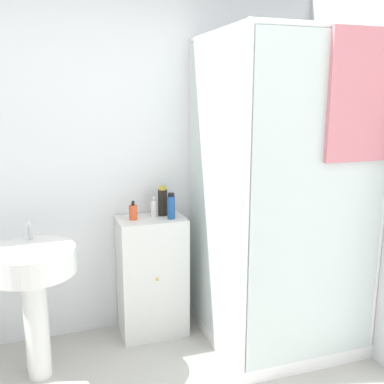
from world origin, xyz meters
name	(u,v)px	position (x,y,z in m)	size (l,w,h in m)	color
wall_back	(92,163)	(0.00, 1.70, 1.25)	(6.40, 0.06, 2.50)	silver
shower_enclosure	(276,265)	(1.14, 1.09, 0.58)	(0.96, 0.99, 2.10)	white
vanity_cabinet	(152,276)	(0.37, 1.51, 0.43)	(0.47, 0.34, 0.87)	silver
sink	(33,278)	(-0.43, 1.21, 0.64)	(0.52, 0.52, 0.96)	white
soap_dispenser	(133,212)	(0.24, 1.51, 0.92)	(0.06, 0.06, 0.13)	#E5562D
shampoo_bottle_tall_black	(163,201)	(0.47, 1.55, 0.97)	(0.07, 0.07, 0.21)	black
shampoo_bottle_blue	(171,206)	(0.50, 1.45, 0.96)	(0.05, 0.05, 0.18)	#1E4C93
lotion_bottle_white	(154,209)	(0.40, 1.54, 0.93)	(0.04, 0.04, 0.14)	white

